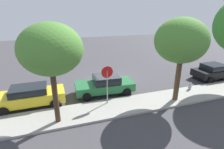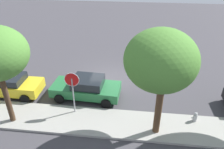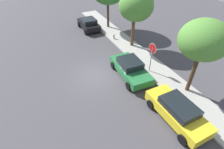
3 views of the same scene
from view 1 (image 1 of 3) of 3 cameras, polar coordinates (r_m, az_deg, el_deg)
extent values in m
plane|color=#423F44|center=(16.45, -0.94, -1.87)|extent=(60.00, 60.00, 0.00)
cube|color=#9E9B93|center=(12.21, 6.26, -9.77)|extent=(32.00, 2.35, 0.14)
cylinder|color=gray|center=(11.78, -1.55, -4.50)|extent=(0.08, 0.08, 2.45)
cylinder|color=white|center=(11.36, -1.60, 0.77)|extent=(0.85, 0.05, 0.85)
cylinder|color=red|center=(11.36, -1.60, 0.77)|extent=(0.80, 0.05, 0.80)
cube|color=#236B38|center=(13.66, -2.47, -3.78)|extent=(4.57, 2.12, 0.61)
cube|color=black|center=(13.48, -1.83, -1.45)|extent=(2.03, 1.76, 0.55)
cylinder|color=black|center=(12.71, -8.21, -7.33)|extent=(0.65, 0.25, 0.64)
cylinder|color=black|center=(14.41, -9.24, -3.99)|extent=(0.65, 0.25, 0.64)
cylinder|color=black|center=(13.36, 4.88, -5.78)|extent=(0.65, 0.25, 0.64)
cylinder|color=black|center=(14.99, 2.39, -2.78)|extent=(0.65, 0.25, 0.64)
cube|color=yellow|center=(13.08, -25.05, -6.73)|extent=(4.46, 1.82, 0.68)
cube|color=black|center=(12.86, -25.57, -4.49)|extent=(2.30, 1.58, 0.45)
cylinder|color=black|center=(12.73, -31.98, -10.34)|extent=(0.64, 0.23, 0.64)
cylinder|color=black|center=(14.27, -30.62, -6.93)|extent=(0.64, 0.23, 0.64)
cylinder|color=black|center=(12.32, -18.13, -9.10)|extent=(0.64, 0.23, 0.64)
cylinder|color=black|center=(13.91, -18.40, -5.72)|extent=(0.64, 0.23, 0.64)
cube|color=black|center=(19.30, 30.29, 0.63)|extent=(3.92, 1.86, 0.65)
cube|color=black|center=(19.05, 30.32, 2.21)|extent=(1.88, 1.64, 0.49)
cylinder|color=black|center=(17.85, 29.42, -1.66)|extent=(0.64, 0.22, 0.64)
cylinder|color=black|center=(19.05, 25.43, 0.24)|extent=(0.64, 0.22, 0.64)
cylinder|color=black|center=(20.95, 30.75, 1.00)|extent=(0.64, 0.22, 0.64)
cylinder|color=#513823|center=(12.88, 20.62, -1.51)|extent=(0.35, 0.35, 3.34)
ellipsoid|color=#4C8433|center=(12.07, 21.58, 10.27)|extent=(3.34, 3.34, 2.89)
cylinder|color=#422D1E|center=(10.10, -18.00, -6.87)|extent=(0.29, 0.29, 3.40)
ellipsoid|color=#4C8433|center=(9.25, -19.28, 7.79)|extent=(3.20, 3.20, 2.66)
cylinder|color=#A5A5A8|center=(15.53, 24.08, -3.94)|extent=(0.22, 0.22, 0.55)
sphere|color=#A5A5A8|center=(15.41, 24.25, -2.80)|extent=(0.21, 0.21, 0.21)
cylinder|color=#A5A5A8|center=(15.42, 23.69, -3.84)|extent=(0.08, 0.09, 0.09)
camera|label=2|loc=(7.02, 77.95, 26.33)|focal=35.00mm
camera|label=3|loc=(20.10, -41.97, 24.61)|focal=28.00mm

